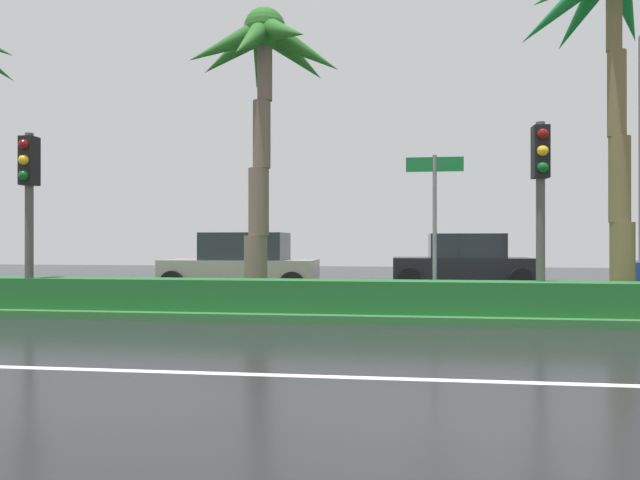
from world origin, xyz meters
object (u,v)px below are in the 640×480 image
at_px(palm_tree_mid_left, 264,71).
at_px(car_in_traffic_second, 463,262).
at_px(traffic_signal_median_left, 29,188).
at_px(street_name_sign, 435,210).
at_px(traffic_signal_median_right, 541,182).
at_px(palm_tree_centre_left, 614,13).
at_px(car_in_traffic_leading, 242,264).

xyz_separation_m(palm_tree_mid_left, car_in_traffic_second, (4.94, 6.69, -4.34)).
distance_m(traffic_signal_median_left, street_name_sign, 7.98).
xyz_separation_m(palm_tree_mid_left, street_name_sign, (3.58, -0.85, -3.08)).
relative_size(traffic_signal_median_left, traffic_signal_median_right, 0.99).
height_order(palm_tree_mid_left, palm_tree_centre_left, palm_tree_centre_left).
bearing_deg(car_in_traffic_second, car_in_traffic_leading, 24.54).
bearing_deg(palm_tree_centre_left, car_in_traffic_leading, 156.28).
xyz_separation_m(palm_tree_centre_left, traffic_signal_median_left, (-11.50, -1.65, -3.50)).
xyz_separation_m(palm_tree_centre_left, car_in_traffic_leading, (-8.65, 3.80, -5.21)).
bearing_deg(traffic_signal_median_left, car_in_traffic_leading, 62.40).
xyz_separation_m(car_in_traffic_leading, car_in_traffic_second, (6.43, 2.94, 0.00)).
bearing_deg(car_in_traffic_second, street_name_sign, 79.77).
bearing_deg(car_in_traffic_leading, traffic_signal_median_left, 62.40).
height_order(palm_tree_centre_left, car_in_traffic_leading, palm_tree_centre_left).
xyz_separation_m(traffic_signal_median_right, car_in_traffic_leading, (-6.95, 5.01, -1.75)).
relative_size(palm_tree_mid_left, street_name_sign, 2.12).
bearing_deg(car_in_traffic_leading, palm_tree_mid_left, 111.61).
height_order(street_name_sign, car_in_traffic_leading, street_name_sign).
bearing_deg(traffic_signal_median_left, car_in_traffic_second, 42.11).
relative_size(traffic_signal_median_left, street_name_sign, 1.15).
bearing_deg(traffic_signal_median_left, palm_tree_mid_left, 21.32).
bearing_deg(palm_tree_mid_left, traffic_signal_median_left, -158.68).
height_order(palm_tree_mid_left, traffic_signal_median_left, palm_tree_mid_left).
bearing_deg(street_name_sign, palm_tree_mid_left, 166.61).
bearing_deg(palm_tree_mid_left, car_in_traffic_leading, 111.61).
height_order(traffic_signal_median_left, car_in_traffic_leading, traffic_signal_median_left).
distance_m(palm_tree_centre_left, traffic_signal_median_left, 12.13).
bearing_deg(street_name_sign, car_in_traffic_leading, 137.71).
relative_size(street_name_sign, car_in_traffic_second, 0.70).
xyz_separation_m(traffic_signal_median_left, traffic_signal_median_right, (9.80, 0.44, 0.03)).
bearing_deg(palm_tree_centre_left, car_in_traffic_second, 108.24).
bearing_deg(palm_tree_centre_left, street_name_sign, -167.28).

